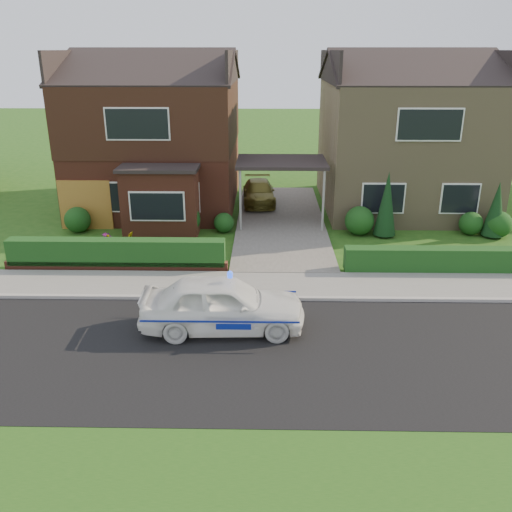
{
  "coord_description": "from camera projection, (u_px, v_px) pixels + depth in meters",
  "views": [
    {
      "loc": [
        -0.65,
        -11.94,
        7.19
      ],
      "look_at": [
        -0.94,
        3.5,
        1.28
      ],
      "focal_mm": 38.0,
      "sensor_mm": 36.0,
      "label": 1
    }
  ],
  "objects": [
    {
      "name": "hedge_left",
      "position": [
        118.0,
        269.0,
        18.9
      ],
      "size": [
        7.5,
        0.55,
        0.9
      ],
      "primitive_type": "cube",
      "color": "#113814",
      "rests_on": "ground"
    },
    {
      "name": "shrub_left_near",
      "position": [
        224.0,
        223.0,
        22.57
      ],
      "size": [
        0.84,
        0.84,
        0.84
      ],
      "primitive_type": "sphere",
      "color": "#113814",
      "rests_on": "ground"
    },
    {
      "name": "house_left",
      "position": [
        157.0,
        126.0,
        25.43
      ],
      "size": [
        7.5,
        9.53,
        7.25
      ],
      "color": "brown",
      "rests_on": "ground"
    },
    {
      "name": "carport_link",
      "position": [
        281.0,
        163.0,
        22.99
      ],
      "size": [
        3.8,
        3.0,
        2.77
      ],
      "color": "black",
      "rests_on": "ground"
    },
    {
      "name": "driveway_car",
      "position": [
        259.0,
        192.0,
        26.4
      ],
      "size": [
        1.71,
        3.78,
        1.07
      ],
      "primitive_type": "imported",
      "rotation": [
        0.0,
        0.0,
        0.06
      ],
      "color": "brown",
      "rests_on": "driveway"
    },
    {
      "name": "potted_plant_c",
      "position": [
        107.0,
        244.0,
        20.24
      ],
      "size": [
        0.58,
        0.58,
        0.77
      ],
      "primitive_type": "imported",
      "rotation": [
        0.0,
        0.0,
        1.09
      ],
      "color": "gray",
      "rests_on": "ground"
    },
    {
      "name": "conifer_b",
      "position": [
        496.0,
        211.0,
        21.75
      ],
      "size": [
        0.9,
        0.9,
        2.2
      ],
      "primitive_type": "cone",
      "color": "black",
      "rests_on": "ground"
    },
    {
      "name": "shrub_right_near",
      "position": [
        359.0,
        221.0,
        22.22
      ],
      "size": [
        1.2,
        1.2,
        1.2
      ],
      "primitive_type": "sphere",
      "color": "#113814",
      "rests_on": "ground"
    },
    {
      "name": "shrub_right_far",
      "position": [
        498.0,
        224.0,
        21.95
      ],
      "size": [
        1.08,
        1.08,
        1.08
      ],
      "primitive_type": "sphere",
      "color": "#113814",
      "rests_on": "ground"
    },
    {
      "name": "garage_door",
      "position": [
        86.0,
        205.0,
        22.78
      ],
      "size": [
        2.2,
        0.1,
        2.1
      ],
      "primitive_type": "cube",
      "color": "brown",
      "rests_on": "ground"
    },
    {
      "name": "potted_plant_a",
      "position": [
        101.0,
        254.0,
        19.3
      ],
      "size": [
        0.43,
        0.35,
        0.72
      ],
      "primitive_type": "imported",
      "rotation": [
        0.0,
        0.0,
        -0.27
      ],
      "color": "gray",
      "rests_on": "ground"
    },
    {
      "name": "ground",
      "position": [
        290.0,
        353.0,
        13.71
      ],
      "size": [
        120.0,
        120.0,
        0.0
      ],
      "primitive_type": "plane",
      "color": "#1F4E14",
      "rests_on": "ground"
    },
    {
      "name": "dwarf_wall",
      "position": [
        117.0,
        266.0,
        18.7
      ],
      "size": [
        7.7,
        0.25,
        0.36
      ],
      "primitive_type": "cube",
      "color": "brown",
      "rests_on": "ground"
    },
    {
      "name": "potted_plant_b",
      "position": [
        128.0,
        242.0,
        20.38
      ],
      "size": [
        0.56,
        0.56,
        0.8
      ],
      "primitive_type": "imported",
      "rotation": [
        0.0,
        0.0,
        0.74
      ],
      "color": "gray",
      "rests_on": "ground"
    },
    {
      "name": "shrub_right_mid",
      "position": [
        471.0,
        223.0,
        22.27
      ],
      "size": [
        0.96,
        0.96,
        0.96
      ],
      "primitive_type": "sphere",
      "color": "#113814",
      "rests_on": "ground"
    },
    {
      "name": "police_car",
      "position": [
        222.0,
        304.0,
        14.59
      ],
      "size": [
        4.07,
        4.49,
        1.67
      ],
      "rotation": [
        0.0,
        0.0,
        1.61
      ],
      "color": "white",
      "rests_on": "ground"
    },
    {
      "name": "shrub_left_mid",
      "position": [
        184.0,
        219.0,
        22.23
      ],
      "size": [
        1.32,
        1.32,
        1.32
      ],
      "primitive_type": "sphere",
      "color": "#113814",
      "rests_on": "ground"
    },
    {
      "name": "grass_verge",
      "position": [
        303.0,
        509.0,
        9.04
      ],
      "size": [
        60.0,
        4.0,
        0.01
      ],
      "primitive_type": "cube",
      "color": "#1F4E14",
      "rests_on": "ground"
    },
    {
      "name": "kerb",
      "position": [
        286.0,
        299.0,
        16.54
      ],
      "size": [
        60.0,
        0.16,
        0.12
      ],
      "primitive_type": "cube",
      "color": "#9E9993",
      "rests_on": "ground"
    },
    {
      "name": "shrub_left_far",
      "position": [
        78.0,
        220.0,
        22.54
      ],
      "size": [
        1.08,
        1.08,
        1.08
      ],
      "primitive_type": "sphere",
      "color": "#113814",
      "rests_on": "ground"
    },
    {
      "name": "conifer_a",
      "position": [
        386.0,
        206.0,
        21.76
      ],
      "size": [
        0.9,
        0.9,
        2.6
      ],
      "primitive_type": "cone",
      "color": "black",
      "rests_on": "ground"
    },
    {
      "name": "driveway",
      "position": [
        280.0,
        221.0,
        23.96
      ],
      "size": [
        3.8,
        12.0,
        0.12
      ],
      "primitive_type": "cube",
      "color": "#666059",
      "rests_on": "ground"
    },
    {
      "name": "house_right",
      "position": [
        404.0,
        130.0,
        25.36
      ],
      "size": [
        7.5,
        8.06,
        7.25
      ],
      "color": "#917D59",
      "rests_on": "ground"
    },
    {
      "name": "hedge_right",
      "position": [
        453.0,
        273.0,
        18.6
      ],
      "size": [
        7.5,
        0.55,
        0.8
      ],
      "primitive_type": "cube",
      "color": "#113814",
      "rests_on": "ground"
    },
    {
      "name": "sidewalk",
      "position": [
        285.0,
        285.0,
        17.52
      ],
      "size": [
        60.0,
        2.0,
        0.1
      ],
      "primitive_type": "cube",
      "color": "slate",
      "rests_on": "ground"
    },
    {
      "name": "road",
      "position": [
        290.0,
        353.0,
        13.71
      ],
      "size": [
        60.0,
        6.0,
        0.02
      ],
      "primitive_type": "cube",
      "color": "black",
      "rests_on": "ground"
    }
  ]
}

